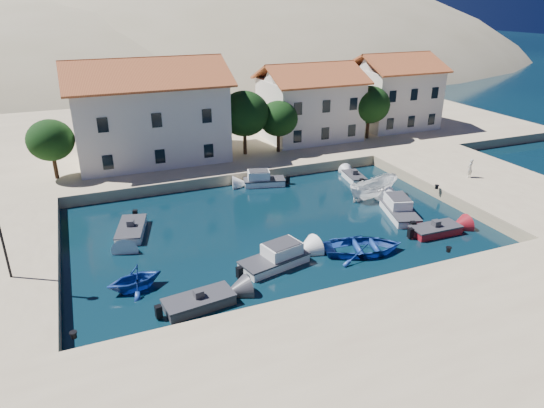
{
  "coord_description": "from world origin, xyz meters",
  "views": [
    {
      "loc": [
        -12.67,
        -20.04,
        15.88
      ],
      "look_at": [
        -0.33,
        10.06,
        2.0
      ],
      "focal_mm": 32.0,
      "sensor_mm": 36.0,
      "label": 1
    }
  ],
  "objects_px": {
    "building_right": "(394,90)",
    "cabin_cruiser_east": "(400,211)",
    "boat_east": "(373,198)",
    "building_left": "(148,109)",
    "cabin_cruiser_south": "(274,259)",
    "pedestrian": "(470,168)",
    "building_mid": "(309,100)",
    "rowboat_south": "(363,252)"
  },
  "relations": [
    {
      "from": "building_right",
      "to": "cabin_cruiser_east",
      "type": "xyz_separation_m",
      "value": [
        -14.17,
        -21.68,
        -5.0
      ]
    },
    {
      "from": "cabin_cruiser_east",
      "to": "boat_east",
      "type": "bearing_deg",
      "value": 13.93
    },
    {
      "from": "building_left",
      "to": "cabin_cruiser_south",
      "type": "height_order",
      "value": "building_left"
    },
    {
      "from": "cabin_cruiser_east",
      "to": "pedestrian",
      "type": "distance_m",
      "value": 9.97
    },
    {
      "from": "boat_east",
      "to": "pedestrian",
      "type": "xyz_separation_m",
      "value": [
        9.27,
        -1.19,
        1.85
      ]
    },
    {
      "from": "building_mid",
      "to": "pedestrian",
      "type": "bearing_deg",
      "value": -67.78
    },
    {
      "from": "building_right",
      "to": "boat_east",
      "type": "height_order",
      "value": "building_right"
    },
    {
      "from": "building_mid",
      "to": "building_right",
      "type": "bearing_deg",
      "value": 4.76
    },
    {
      "from": "building_left",
      "to": "boat_east",
      "type": "distance_m",
      "value": 23.13
    },
    {
      "from": "cabin_cruiser_south",
      "to": "rowboat_south",
      "type": "xyz_separation_m",
      "value": [
        6.25,
        -0.59,
        -0.48
      ]
    },
    {
      "from": "building_left",
      "to": "boat_east",
      "type": "height_order",
      "value": "building_left"
    },
    {
      "from": "cabin_cruiser_south",
      "to": "cabin_cruiser_east",
      "type": "relative_size",
      "value": 0.97
    },
    {
      "from": "boat_east",
      "to": "cabin_cruiser_east",
      "type": "bearing_deg",
      "value": 168.79
    },
    {
      "from": "boat_east",
      "to": "building_left",
      "type": "bearing_deg",
      "value": 36.93
    },
    {
      "from": "building_left",
      "to": "rowboat_south",
      "type": "xyz_separation_m",
      "value": [
        9.99,
        -23.62,
        -5.94
      ]
    },
    {
      "from": "cabin_cruiser_south",
      "to": "cabin_cruiser_east",
      "type": "bearing_deg",
      "value": 1.38
    },
    {
      "from": "pedestrian",
      "to": "cabin_cruiser_south",
      "type": "bearing_deg",
      "value": -7.79
    },
    {
      "from": "rowboat_south",
      "to": "boat_east",
      "type": "xyz_separation_m",
      "value": [
        6.01,
        8.01,
        0.0
      ]
    },
    {
      "from": "rowboat_south",
      "to": "pedestrian",
      "type": "xyz_separation_m",
      "value": [
        15.29,
        6.82,
        1.85
      ]
    },
    {
      "from": "cabin_cruiser_south",
      "to": "rowboat_south",
      "type": "relative_size",
      "value": 0.9
    },
    {
      "from": "building_mid",
      "to": "building_right",
      "type": "relative_size",
      "value": 1.11
    },
    {
      "from": "building_mid",
      "to": "boat_east",
      "type": "height_order",
      "value": "building_mid"
    },
    {
      "from": "cabin_cruiser_east",
      "to": "boat_east",
      "type": "xyz_separation_m",
      "value": [
        0.17,
        4.07,
        -0.48
      ]
    },
    {
      "from": "cabin_cruiser_east",
      "to": "pedestrian",
      "type": "xyz_separation_m",
      "value": [
        9.44,
        2.88,
        1.38
      ]
    },
    {
      "from": "boat_east",
      "to": "pedestrian",
      "type": "distance_m",
      "value": 9.53
    },
    {
      "from": "cabin_cruiser_east",
      "to": "building_mid",
      "type": "bearing_deg",
      "value": 10.37
    },
    {
      "from": "building_mid",
      "to": "cabin_cruiser_east",
      "type": "distance_m",
      "value": 21.33
    },
    {
      "from": "building_left",
      "to": "cabin_cruiser_east",
      "type": "height_order",
      "value": "building_left"
    },
    {
      "from": "building_mid",
      "to": "boat_east",
      "type": "xyz_separation_m",
      "value": [
        -2.0,
        -16.61,
        -5.22
      ]
    },
    {
      "from": "cabin_cruiser_south",
      "to": "rowboat_south",
      "type": "height_order",
      "value": "cabin_cruiser_south"
    },
    {
      "from": "cabin_cruiser_east",
      "to": "cabin_cruiser_south",
      "type": "bearing_deg",
      "value": 121.83
    },
    {
      "from": "building_mid",
      "to": "rowboat_south",
      "type": "distance_m",
      "value": 26.41
    },
    {
      "from": "building_mid",
      "to": "rowboat_south",
      "type": "bearing_deg",
      "value": -108.03
    },
    {
      "from": "rowboat_south",
      "to": "boat_east",
      "type": "relative_size",
      "value": 1.07
    },
    {
      "from": "pedestrian",
      "to": "rowboat_south",
      "type": "bearing_deg",
      "value": 0.12
    },
    {
      "from": "building_right",
      "to": "rowboat_south",
      "type": "xyz_separation_m",
      "value": [
        -20.01,
        -25.62,
        -5.47
      ]
    },
    {
      "from": "building_right",
      "to": "cabin_cruiser_east",
      "type": "height_order",
      "value": "building_right"
    },
    {
      "from": "building_left",
      "to": "pedestrian",
      "type": "height_order",
      "value": "building_left"
    },
    {
      "from": "rowboat_south",
      "to": "cabin_cruiser_east",
      "type": "xyz_separation_m",
      "value": [
        5.84,
        3.93,
        0.48
      ]
    },
    {
      "from": "building_mid",
      "to": "boat_east",
      "type": "distance_m",
      "value": 17.53
    },
    {
      "from": "rowboat_south",
      "to": "boat_east",
      "type": "distance_m",
      "value": 10.01
    },
    {
      "from": "building_left",
      "to": "building_right",
      "type": "bearing_deg",
      "value": 3.81
    }
  ]
}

